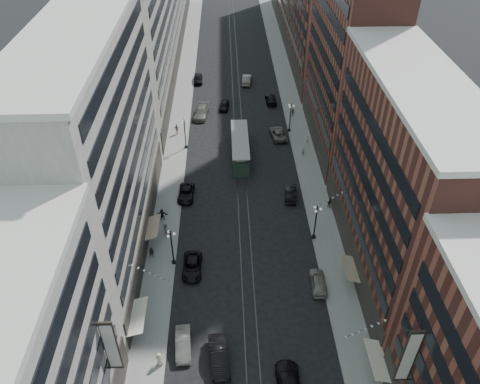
{
  "coord_description": "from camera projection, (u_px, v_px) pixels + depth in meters",
  "views": [
    {
      "loc": [
        -2.22,
        -13.3,
        43.71
      ],
      "look_at": [
        -0.55,
        36.07,
        5.0
      ],
      "focal_mm": 35.0,
      "sensor_mm": 36.0,
      "label": 1
    }
  ],
  "objects": [
    {
      "name": "car_4",
      "position": [
        318.0,
        282.0,
        55.87
      ],
      "size": [
        1.97,
        4.58,
        1.54
      ],
      "primitive_type": "imported",
      "rotation": [
        0.0,
        0.0,
        3.11
      ],
      "color": "gray",
      "rests_on": "ground"
    },
    {
      "name": "car_8",
      "position": [
        201.0,
        112.0,
        88.88
      ],
      "size": [
        3.15,
        6.16,
        1.71
      ],
      "primitive_type": "imported",
      "rotation": [
        0.0,
        0.0,
        -0.13
      ],
      "color": "#636258",
      "rests_on": "ground"
    },
    {
      "name": "lamppost_se_far",
      "position": [
        316.0,
        221.0,
        60.99
      ],
      "size": [
        1.03,
        1.14,
        5.52
      ],
      "color": "black",
      "rests_on": "sidewalk_east"
    },
    {
      "name": "building_east_tower",
      "position": [
        354.0,
        21.0,
        69.03
      ],
      "size": [
        8.0,
        26.0,
        42.0
      ],
      "primitive_type": "cube",
      "color": "brown",
      "rests_on": "ground"
    },
    {
      "name": "pedestrian_8",
      "position": [
        303.0,
        151.0,
        78.16
      ],
      "size": [
        0.66,
        0.53,
        1.56
      ],
      "primitive_type": "imported",
      "rotation": [
        0.0,
        0.0,
        3.46
      ],
      "color": "#B4A695",
      "rests_on": "sidewalk_east"
    },
    {
      "name": "rail_east",
      "position": [
        241.0,
        106.0,
        92.56
      ],
      "size": [
        0.12,
        180.0,
        0.02
      ],
      "primitive_type": "cube",
      "color": "#2D2D33",
      "rests_on": "ground"
    },
    {
      "name": "rail_west",
      "position": [
        233.0,
        106.0,
        92.52
      ],
      "size": [
        0.12,
        180.0,
        0.02
      ],
      "primitive_type": "cube",
      "color": "#2D2D33",
      "rests_on": "ground"
    },
    {
      "name": "sidewalk_west",
      "position": [
        181.0,
        107.0,
        92.21
      ],
      "size": [
        4.0,
        180.0,
        0.15
      ],
      "primitive_type": "cube",
      "color": "gray",
      "rests_on": "ground"
    },
    {
      "name": "building_east_mid",
      "position": [
        398.0,
        184.0,
        52.55
      ],
      "size": [
        8.0,
        30.0,
        24.0
      ],
      "primitive_type": "cube",
      "color": "brown",
      "rests_on": "ground"
    },
    {
      "name": "building_west_mid",
      "position": [
        100.0,
        150.0,
        54.35
      ],
      "size": [
        8.0,
        36.0,
        28.0
      ],
      "primitive_type": "cube",
      "color": "#A49F91",
      "rests_on": "ground"
    },
    {
      "name": "pedestrian_extra_0",
      "position": [
        307.0,
        139.0,
        81.02
      ],
      "size": [
        0.69,
        0.66,
        1.58
      ],
      "primitive_type": "imported",
      "rotation": [
        0.0,
        0.0,
        3.83
      ],
      "color": "#B8AC98",
      "rests_on": "sidewalk_east"
    },
    {
      "name": "car_1",
      "position": [
        183.0,
        344.0,
        49.22
      ],
      "size": [
        1.89,
        4.62,
        1.49
      ],
      "primitive_type": "imported",
      "rotation": [
        0.0,
        0.0,
        0.07
      ],
      "color": "gray",
      "rests_on": "ground"
    },
    {
      "name": "pedestrian_9",
      "position": [
        293.0,
        113.0,
        88.56
      ],
      "size": [
        1.01,
        0.43,
        1.54
      ],
      "primitive_type": "imported",
      "rotation": [
        0.0,
        0.0,
        0.02
      ],
      "color": "black",
      "rests_on": "sidewalk_east"
    },
    {
      "name": "sidewalk_east",
      "position": [
        292.0,
        105.0,
        92.79
      ],
      "size": [
        4.0,
        180.0,
        0.15
      ],
      "primitive_type": "cube",
      "color": "gray",
      "rests_on": "ground"
    },
    {
      "name": "car_5",
      "position": [
        219.0,
        357.0,
        47.88
      ],
      "size": [
        2.46,
        5.48,
        1.75
      ],
      "primitive_type": "imported",
      "rotation": [
        0.0,
        0.0,
        0.12
      ],
      "color": "black",
      "rests_on": "ground"
    },
    {
      "name": "pedestrian_6",
      "position": [
        177.0,
        129.0,
        83.42
      ],
      "size": [
        1.2,
        0.68,
        1.94
      ],
      "primitive_type": "imported",
      "rotation": [
        0.0,
        0.0,
        3.29
      ],
      "color": "#A29586",
      "rests_on": "sidewalk_west"
    },
    {
      "name": "streetcar",
      "position": [
        240.0,
        148.0,
        77.58
      ],
      "size": [
        2.76,
        12.49,
        3.46
      ],
      "color": "#273E2F",
      "rests_on": "ground"
    },
    {
      "name": "pedestrian_7",
      "position": [
        329.0,
        203.0,
        67.4
      ],
      "size": [
        0.84,
        0.8,
        1.55
      ],
      "primitive_type": "imported",
      "rotation": [
        0.0,
        0.0,
        2.45
      ],
      "color": "black",
      "rests_on": "sidewalk_east"
    },
    {
      "name": "pedestrian_4",
      "position": [
        372.0,
        355.0,
        48.02
      ],
      "size": [
        0.5,
        0.94,
        1.54
      ],
      "primitive_type": "imported",
      "rotation": [
        0.0,
        0.0,
        1.47
      ],
      "color": "#B6AF97",
      "rests_on": "sidewalk_east"
    },
    {
      "name": "car_11",
      "position": [
        278.0,
        133.0,
        82.97
      ],
      "size": [
        3.17,
        5.67,
        1.5
      ],
      "primitive_type": "imported",
      "rotation": [
        0.0,
        0.0,
        3.27
      ],
      "color": "#66625A",
      "rests_on": "ground"
    },
    {
      "name": "pedestrian_2",
      "position": [
        152.0,
        253.0,
        59.5
      ],
      "size": [
        0.82,
        0.55,
        1.55
      ],
      "primitive_type": "imported",
      "rotation": [
        0.0,
        0.0,
        -0.19
      ],
      "color": "black",
      "rests_on": "sidewalk_west"
    },
    {
      "name": "car_9",
      "position": [
        198.0,
        79.0,
        100.9
      ],
      "size": [
        2.02,
        4.69,
        1.58
      ],
      "primitive_type": "imported",
      "rotation": [
        0.0,
        0.0,
        0.03
      ],
      "color": "black",
      "rests_on": "ground"
    },
    {
      "name": "pedestrian_5",
      "position": [
        162.0,
        214.0,
        65.21
      ],
      "size": [
        1.63,
        0.5,
        1.75
      ],
      "primitive_type": "imported",
      "rotation": [
        0.0,
        0.0,
        -0.02
      ],
      "color": "black",
      "rests_on": "sidewalk_west"
    },
    {
      "name": "car_12",
      "position": [
        271.0,
        99.0,
        93.44
      ],
      "size": [
        2.2,
        5.1,
        1.46
      ],
      "primitive_type": "imported",
      "rotation": [
        0.0,
        0.0,
        3.17
      ],
      "color": "black",
      "rests_on": "ground"
    },
    {
      "name": "car_13",
      "position": [
        224.0,
        105.0,
        91.38
      ],
      "size": [
        2.13,
        4.27,
        1.4
      ],
      "primitive_type": "imported",
      "rotation": [
        0.0,
        0.0,
        -0.12
      ],
      "color": "black",
      "rests_on": "ground"
    },
    {
      "name": "pedestrian_extra_1",
      "position": [
        165.0,
        228.0,
        62.82
      ],
      "size": [
        1.01,
        1.84,
        1.9
      ],
      "primitive_type": "imported",
      "rotation": [
        0.0,
        0.0,
        5.01
      ],
      "color": "#BBB39B",
      "rests_on": "sidewalk_west"
    },
    {
      "name": "lamppost_se_mid",
      "position": [
        290.0,
        116.0,
        83.01
      ],
      "size": [
        1.03,
        1.14,
        5.52
      ],
      "color": "black",
      "rests_on": "sidewalk_east"
    },
    {
      "name": "pedestrian_1",
      "position": [
        160.0,
        359.0,
        47.5
      ],
      "size": [
        0.92,
        0.61,
        1.75
      ],
      "primitive_type": "imported",
      "rotation": [
        0.0,
        0.0,
        2.97
      ],
      "color": "beige",
      "rests_on": "sidewalk_west"
    },
    {
      "name": "building_west_far",
      "position": [
        158.0,
        1.0,
        104.53
      ],
      "size": [
        8.0,
        90.0,
        26.0
      ],
      "primitive_type": "cube",
      "color": "#A49F91",
      "rests_on": "ground"
    },
    {
      "name": "car_10",
      "position": [
        290.0,
        193.0,
        69.46
      ],
      "size": [
        2.13,
        4.79,
        1.53
      ],
      "primitive_type": "imported",
      "rotation": [
        0.0,
        0.0,
        3.03
      ],
      "color": "black",
      "rests_on": "ground"
    },
    {
      "name": "lamppost_sw_mid",
      "position": [
        185.0,
        133.0,
        78.59
      ],
      "size": [
        1.03,
        1.14,
        5.52
      ],
      "color": "black",
      "rests_on": "sidewalk_west"
    },
    {
      "name": "lamppost_sw_far",
      "position": [
        172.0,
        246.0,
        57.35
      ],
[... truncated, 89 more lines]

